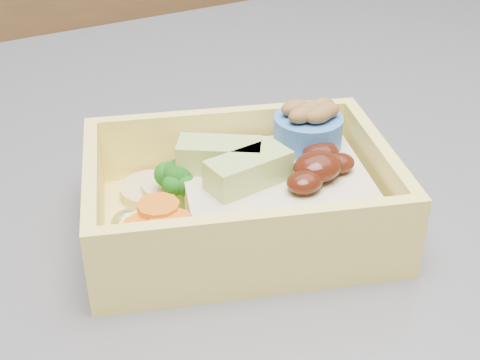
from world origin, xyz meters
TOP-DOWN VIEW (x-y plane):
  - bento_box at (-0.14, -0.11)m, footprint 0.22×0.19m

SIDE VIEW (x-z plane):
  - bento_box at x=-0.14m, z-range 0.91..0.98m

